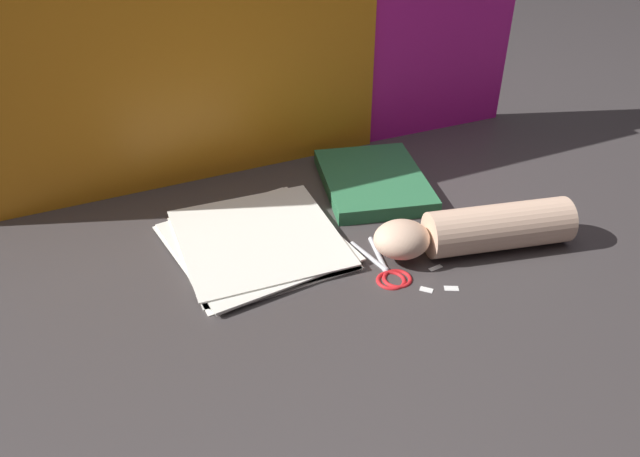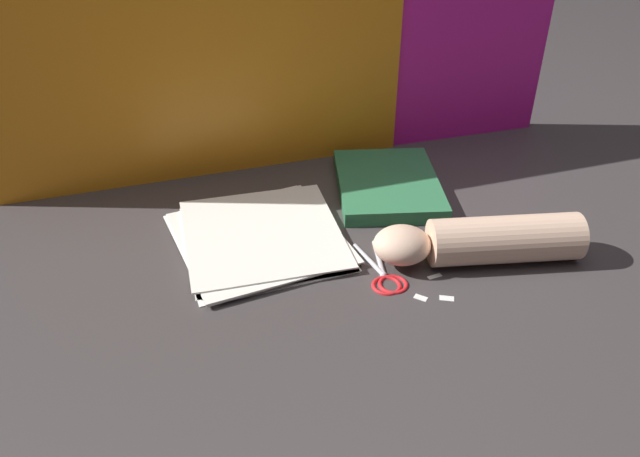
% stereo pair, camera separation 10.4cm
% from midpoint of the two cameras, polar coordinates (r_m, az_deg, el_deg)
% --- Properties ---
extents(ground_plane, '(6.00, 6.00, 0.00)m').
position_cam_midpoint_polar(ground_plane, '(1.09, -1.14, -2.24)').
color(ground_plane, '#3D3838').
extents(backdrop_panel_left, '(0.84, 0.04, 0.52)m').
position_cam_midpoint_polar(backdrop_panel_left, '(1.25, -15.58, 14.89)').
color(backdrop_panel_left, orange).
rests_on(backdrop_panel_left, ground_plane).
extents(backdrop_panel_center, '(0.88, 0.06, 0.50)m').
position_cam_midpoint_polar(backdrop_panel_center, '(1.35, -0.64, 16.94)').
color(backdrop_panel_center, '#D81E9E').
rests_on(backdrop_panel_center, ground_plane).
extents(paper_stack, '(0.31, 0.31, 0.02)m').
position_cam_midpoint_polar(paper_stack, '(1.11, -8.44, -1.26)').
color(paper_stack, white).
rests_on(paper_stack, ground_plane).
extents(book_closed, '(0.26, 0.31, 0.03)m').
position_cam_midpoint_polar(book_closed, '(1.27, 2.56, 4.30)').
color(book_closed, '#2D7247').
rests_on(book_closed, ground_plane).
extents(scissors, '(0.07, 0.15, 0.01)m').
position_cam_midpoint_polar(scissors, '(1.04, 3.36, -3.90)').
color(scissors, silver).
rests_on(scissors, ground_plane).
extents(hand_forearm, '(0.36, 0.17, 0.08)m').
position_cam_midpoint_polar(hand_forearm, '(1.09, 11.53, -0.22)').
color(hand_forearm, beige).
rests_on(hand_forearm, ground_plane).
extents(paper_scrap_near, '(0.03, 0.02, 0.00)m').
position_cam_midpoint_polar(paper_scrap_near, '(1.02, 9.09, -5.52)').
color(paper_scrap_near, white).
rests_on(paper_scrap_near, ground_plane).
extents(paper_scrap_mid, '(0.03, 0.01, 0.00)m').
position_cam_midpoint_polar(paper_scrap_mid, '(1.06, 7.78, -3.67)').
color(paper_scrap_mid, white).
rests_on(paper_scrap_mid, ground_plane).
extents(paper_scrap_far, '(0.02, 0.02, 0.00)m').
position_cam_midpoint_polar(paper_scrap_far, '(1.01, 6.81, -5.68)').
color(paper_scrap_far, white).
rests_on(paper_scrap_far, ground_plane).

